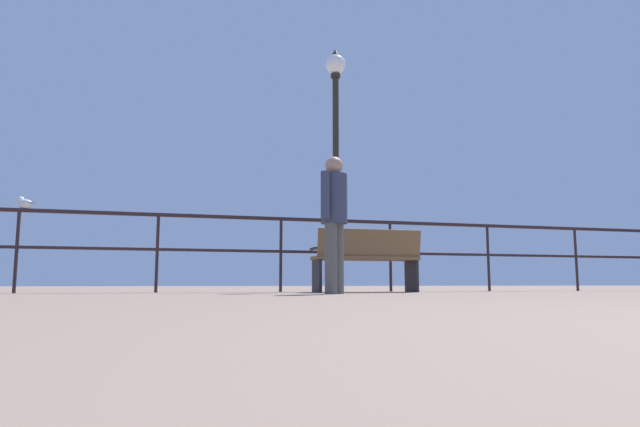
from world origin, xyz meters
The scene contains 5 objects.
pier_railing centered at (0.00, 8.39, 0.81)m, with size 22.85×0.05×1.10m.
bench_near_left centered at (0.23, 7.74, 0.51)m, with size 1.52×0.66×0.88m.
lamppost_center centered at (0.09, 8.73, 2.48)m, with size 0.34×0.34×4.00m.
person_by_bench centered at (-0.61, 6.66, 0.95)m, with size 0.42×0.39×1.65m.
seagull_on_rail centered at (-4.33, 8.40, 1.18)m, with size 0.29×0.28×0.17m.
Camera 1 is at (-2.63, 0.38, 0.12)m, focal length 31.07 mm.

